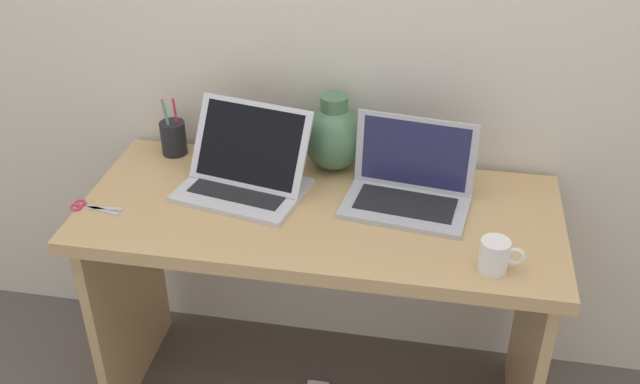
# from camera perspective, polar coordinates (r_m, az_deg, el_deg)

# --- Properties ---
(back_wall) EXTENTS (4.40, 0.04, 2.40)m
(back_wall) POSITION_cam_1_polar(r_m,az_deg,el_deg) (2.09, 1.66, 14.45)
(back_wall) COLOR beige
(back_wall) RESTS_ON ground
(desk) EXTENTS (1.31, 0.57, 0.74)m
(desk) POSITION_cam_1_polar(r_m,az_deg,el_deg) (2.09, -0.00, -5.10)
(desk) COLOR tan
(desk) RESTS_ON ground
(laptop_left) EXTENTS (0.38, 0.31, 0.23)m
(laptop_left) POSITION_cam_1_polar(r_m,az_deg,el_deg) (2.06, -5.81, 1.82)
(laptop_left) COLOR silver
(laptop_left) RESTS_ON desk
(laptop_right) EXTENTS (0.36, 0.26, 0.23)m
(laptop_right) POSITION_cam_1_polar(r_m,az_deg,el_deg) (2.01, 7.06, 0.87)
(laptop_right) COLOR #B2B2B7
(laptop_right) RESTS_ON desk
(green_vase) EXTENTS (0.18, 0.18, 0.23)m
(green_vase) POSITION_cam_1_polar(r_m,az_deg,el_deg) (2.13, 1.09, 4.40)
(green_vase) COLOR #47704C
(green_vase) RESTS_ON desk
(coffee_mug) EXTENTS (0.11, 0.07, 0.08)m
(coffee_mug) POSITION_cam_1_polar(r_m,az_deg,el_deg) (1.79, 13.55, -4.86)
(coffee_mug) COLOR white
(coffee_mug) RESTS_ON desk
(pen_cup) EXTENTS (0.08, 0.08, 0.19)m
(pen_cup) POSITION_cam_1_polar(r_m,az_deg,el_deg) (2.28, -11.40, 4.22)
(pen_cup) COLOR black
(pen_cup) RESTS_ON desk
(scissors) EXTENTS (0.15, 0.06, 0.01)m
(scissors) POSITION_cam_1_polar(r_m,az_deg,el_deg) (2.09, -17.76, -1.10)
(scissors) COLOR #B7B7BC
(scissors) RESTS_ON desk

